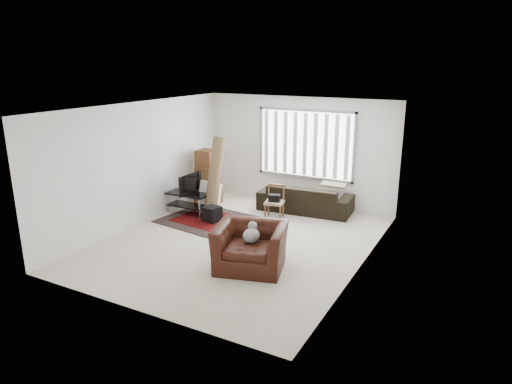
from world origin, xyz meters
TOP-DOWN VIEW (x-y plane):
  - room at (0.03, 0.51)m, footprint 6.00×6.02m
  - persian_rug at (-0.98, 0.74)m, footprint 2.74×2.01m
  - tv_stand at (-1.95, 0.94)m, footprint 1.03×0.46m
  - tv at (-1.95, 0.94)m, footprint 0.11×0.84m
  - subwoofer at (-1.13, 0.74)m, footprint 0.39×0.39m
  - moving_boxes at (-1.99, 1.86)m, footprint 0.57×0.52m
  - white_flatpack at (-1.51, 1.20)m, footprint 0.64×0.33m
  - rolled_rug at (-1.35, 1.19)m, footprint 0.41×0.72m
  - sofa at (0.44, 2.45)m, footprint 2.31×1.14m
  - side_chair at (0.01, 1.62)m, footprint 0.51×0.51m
  - armchair at (0.79, -0.93)m, footprint 1.46×1.35m

SIDE VIEW (x-z plane):
  - persian_rug at x=-0.98m, z-range 0.00..0.02m
  - subwoofer at x=-1.13m, z-range 0.02..0.36m
  - tv_stand at x=-1.95m, z-range 0.11..0.63m
  - white_flatpack at x=-1.51m, z-range 0.00..0.77m
  - sofa at x=0.44m, z-range 0.00..0.86m
  - side_chair at x=0.01m, z-range 0.04..0.83m
  - armchair at x=0.79m, z-range 0.00..0.90m
  - moving_boxes at x=-1.99m, z-range -0.05..1.34m
  - tv at x=-1.95m, z-range 0.52..1.00m
  - rolled_rug at x=-1.35m, z-range 0.00..1.87m
  - room at x=0.03m, z-range 0.40..3.11m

